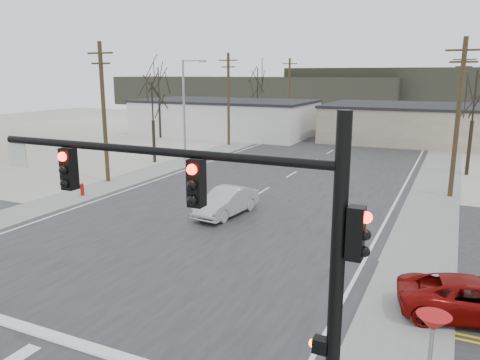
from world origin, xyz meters
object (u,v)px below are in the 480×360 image
object	(u,v)px
traffic_signal_mast	(244,233)
car_parked_red	(475,299)
fire_hydrant	(82,189)
sedan_crossing	(226,202)
car_far_b	(348,117)
car_far_a	(366,128)

from	to	relation	value
traffic_signal_mast	car_parked_red	distance (m)	9.80
fire_hydrant	car_parked_red	world-z (taller)	car_parked_red
sedan_crossing	car_parked_red	distance (m)	14.11
fire_hydrant	sedan_crossing	world-z (taller)	sedan_crossing
fire_hydrant	car_parked_red	bearing A→B (deg)	-16.09
sedan_crossing	traffic_signal_mast	bearing A→B (deg)	-54.91
fire_hydrant	car_far_b	bearing A→B (deg)	84.83
fire_hydrant	traffic_signal_mast	bearing A→B (deg)	-38.13
traffic_signal_mast	sedan_crossing	size ratio (longest dim) A/B	1.94
sedan_crossing	car_far_a	world-z (taller)	car_far_a
traffic_signal_mast	sedan_crossing	world-z (taller)	traffic_signal_mast
car_far_a	car_parked_red	distance (m)	48.42
sedan_crossing	fire_hydrant	bearing A→B (deg)	-172.02
car_parked_red	traffic_signal_mast	bearing A→B (deg)	136.30
traffic_signal_mast	car_parked_red	size ratio (longest dim) A/B	1.88
car_far_b	car_parked_red	size ratio (longest dim) A/B	0.83
sedan_crossing	car_parked_red	bearing A→B (deg)	-21.64
car_far_a	car_far_b	size ratio (longest dim) A/B	1.36
sedan_crossing	car_far_a	bearing A→B (deg)	96.53
sedan_crossing	car_far_a	xyz separation A→B (m)	(0.31, 40.13, 0.02)
traffic_signal_mast	car_far_b	size ratio (longest dim) A/B	2.26
car_parked_red	sedan_crossing	bearing A→B (deg)	49.32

